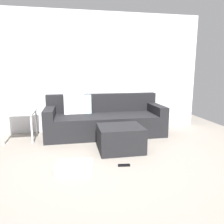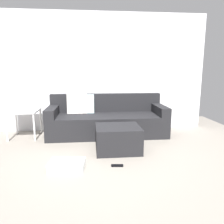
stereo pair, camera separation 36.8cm
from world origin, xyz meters
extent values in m
plane|color=gray|center=(0.00, 0.00, 0.00)|extent=(6.30, 6.30, 0.00)
cube|color=silver|center=(0.00, 2.06, 1.32)|extent=(4.85, 0.10, 2.64)
cube|color=black|center=(0.11, 1.55, 0.22)|extent=(2.49, 0.93, 0.44)
cube|color=black|center=(0.11, 1.93, 0.65)|extent=(2.49, 0.17, 0.41)
cube|color=black|center=(-1.03, 1.55, 0.54)|extent=(0.20, 0.93, 0.19)
cube|color=black|center=(1.26, 1.55, 0.54)|extent=(0.20, 0.93, 0.19)
cube|color=white|center=(-0.53, 1.77, 0.66)|extent=(0.44, 0.16, 0.44)
cube|color=silver|center=(-0.37, 1.78, 0.65)|extent=(0.41, 0.13, 0.42)
cube|color=black|center=(0.23, 0.59, 0.22)|extent=(0.76, 0.66, 0.43)
cube|color=silver|center=(-0.58, -0.06, 0.06)|extent=(0.52, 0.36, 0.12)
cube|color=white|center=(-1.61, 1.55, 0.56)|extent=(0.58, 0.62, 0.03)
cylinder|color=white|center=(-1.87, 1.27, 0.27)|extent=(0.04, 0.04, 0.55)
cylinder|color=white|center=(-1.35, 1.27, 0.27)|extent=(0.04, 0.04, 0.55)
cylinder|color=white|center=(-1.87, 1.84, 0.27)|extent=(0.04, 0.04, 0.55)
cylinder|color=white|center=(-1.35, 1.84, 0.27)|extent=(0.04, 0.04, 0.55)
cube|color=black|center=(0.14, -0.04, 0.01)|extent=(0.18, 0.07, 0.02)
camera|label=1|loc=(-0.59, -2.89, 1.38)|focal=34.45mm
camera|label=2|loc=(-0.23, -2.95, 1.38)|focal=34.45mm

